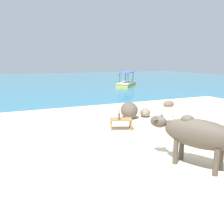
{
  "coord_description": "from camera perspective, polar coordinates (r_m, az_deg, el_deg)",
  "views": [
    {
      "loc": [
        -3.17,
        -4.63,
        2.41
      ],
      "look_at": [
        0.17,
        3.0,
        0.55
      ],
      "focal_mm": 37.34,
      "sensor_mm": 36.0,
      "label": 1
    }
  ],
  "objects": [
    {
      "name": "deck_chair_far",
      "position": [
        8.9,
        13.53,
        -0.65
      ],
      "size": [
        0.67,
        0.85,
        0.68
      ],
      "rotation": [
        0.0,
        0.0,
        4.52
      ],
      "color": "olive",
      "rests_on": "sand_beach"
    },
    {
      "name": "low_bench_table",
      "position": [
        8.08,
        2.2,
        -2.1
      ],
      "size": [
        0.87,
        0.69,
        0.38
      ],
      "rotation": [
        0.0,
        0.0,
        -0.38
      ],
      "color": "olive",
      "rests_on": "sand_beach"
    },
    {
      "name": "cow",
      "position": [
        5.52,
        20.01,
        -5.04
      ],
      "size": [
        1.3,
        2.03,
        1.17
      ],
      "rotation": [
        0.0,
        0.0,
        2.03
      ],
      "color": "#4C4238",
      "rests_on": "sand_beach"
    },
    {
      "name": "boat_yellow",
      "position": [
        22.54,
        3.59,
        7.16
      ],
      "size": [
        3.27,
        3.53,
        1.29
      ],
      "rotation": [
        0.0,
        0.0,
        0.86
      ],
      "color": "gold",
      "rests_on": "water_surface"
    },
    {
      "name": "shore_rock_medium",
      "position": [
        10.05,
        8.12,
        -0.11
      ],
      "size": [
        0.65,
        0.71,
        0.37
      ],
      "primitive_type": "ellipsoid",
      "rotation": [
        0.0,
        0.0,
        1.07
      ],
      "color": "gray",
      "rests_on": "sand_beach"
    },
    {
      "name": "shore_rock_large",
      "position": [
        9.69,
        4.23,
        0.46
      ],
      "size": [
        0.86,
        0.97,
        0.68
      ],
      "primitive_type": "ellipsoid",
      "rotation": [
        0.0,
        0.0,
        1.38
      ],
      "color": "brown",
      "rests_on": "sand_beach"
    },
    {
      "name": "sand_beach",
      "position": [
        6.1,
        10.1,
        -10.68
      ],
      "size": [
        18.0,
        14.0,
        0.04
      ],
      "primitive_type": "cube",
      "color": "beige",
      "rests_on": "ground"
    },
    {
      "name": "shore_rock_small",
      "position": [
        12.16,
        13.69,
        1.91
      ],
      "size": [
        0.67,
        0.6,
        0.38
      ],
      "primitive_type": "ellipsoid",
      "rotation": [
        0.0,
        0.0,
        2.8
      ],
      "color": "#6B5B4C",
      "rests_on": "sand_beach"
    },
    {
      "name": "water_surface",
      "position": [
        26.92,
        -16.92,
        6.91
      ],
      "size": [
        60.0,
        36.0,
        0.03
      ],
      "primitive_type": "cube",
      "color": "teal",
      "rests_on": "ground"
    },
    {
      "name": "bottle",
      "position": [
        7.92,
        1.75,
        -1.05
      ],
      "size": [
        0.07,
        0.07,
        0.3
      ],
      "color": "brown",
      "rests_on": "low_bench_table"
    }
  ]
}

